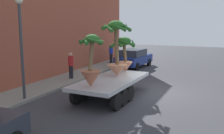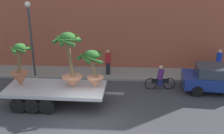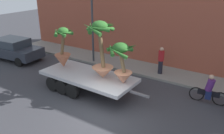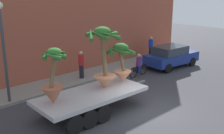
{
  "view_description": "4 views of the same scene",
  "coord_description": "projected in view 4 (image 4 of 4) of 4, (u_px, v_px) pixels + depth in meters",
  "views": [
    {
      "loc": [
        -13.6,
        -3.57,
        3.77
      ],
      "look_at": [
        -0.98,
        2.16,
        1.4
      ],
      "focal_mm": 41.21,
      "sensor_mm": 36.0,
      "label": 1
    },
    {
      "loc": [
        1.62,
        -10.88,
        6.83
      ],
      "look_at": [
        0.89,
        2.72,
        1.8
      ],
      "focal_mm": 42.77,
      "sensor_mm": 36.0,
      "label": 2
    },
    {
      "loc": [
        5.11,
        -7.08,
        5.93
      ],
      "look_at": [
        -1.08,
        2.6,
        1.32
      ],
      "focal_mm": 37.0,
      "sensor_mm": 36.0,
      "label": 3
    },
    {
      "loc": [
        -9.21,
        -7.27,
        5.48
      ],
      "look_at": [
        0.16,
        2.69,
        1.57
      ],
      "focal_mm": 43.45,
      "sensor_mm": 36.0,
      "label": 4
    }
  ],
  "objects": [
    {
      "name": "pedestrian_near_gate",
      "position": [
        81.0,
        64.0,
        16.74
      ],
      "size": [
        0.36,
        0.36,
        1.71
      ],
      "color": "black",
      "rests_on": "sidewalk"
    },
    {
      "name": "sidewalk",
      "position": [
        73.0,
        79.0,
        16.92
      ],
      "size": [
        24.0,
        2.2,
        0.15
      ],
      "primitive_type": "cube",
      "color": "gray",
      "rests_on": "ground"
    },
    {
      "name": "ground_plane",
      "position": [
        149.0,
        111.0,
        12.67
      ],
      "size": [
        60.0,
        60.0,
        0.0
      ],
      "primitive_type": "plane",
      "color": "#38383D"
    },
    {
      "name": "potted_palm_rear",
      "position": [
        104.0,
        60.0,
        12.5
      ],
      "size": [
        1.56,
        1.58,
        2.93
      ],
      "color": "tan",
      "rests_on": "flatbed_trailer"
    },
    {
      "name": "street_lamp",
      "position": [
        3.0,
        40.0,
        12.61
      ],
      "size": [
        0.36,
        0.36,
        4.83
      ],
      "color": "#383D42",
      "rests_on": "sidewalk"
    },
    {
      "name": "flatbed_trailer",
      "position": [
        87.0,
        99.0,
        12.16
      ],
      "size": [
        6.22,
        2.42,
        0.98
      ],
      "color": "#B7BABF",
      "rests_on": "ground"
    },
    {
      "name": "potted_palm_front",
      "position": [
        53.0,
        82.0,
        10.89
      ],
      "size": [
        1.16,
        1.18,
        2.31
      ],
      "color": "#B26647",
      "rests_on": "flatbed_trailer"
    },
    {
      "name": "building_facade",
      "position": [
        54.0,
        5.0,
        16.88
      ],
      "size": [
        24.0,
        1.2,
        9.1
      ],
      "primitive_type": "cube",
      "color": "#9E4C38",
      "rests_on": "ground"
    },
    {
      "name": "cyclist",
      "position": [
        139.0,
        66.0,
        17.67
      ],
      "size": [
        1.84,
        0.37,
        1.54
      ],
      "color": "black",
      "rests_on": "ground"
    },
    {
      "name": "parked_car",
      "position": [
        171.0,
        56.0,
        19.75
      ],
      "size": [
        4.36,
        2.16,
        1.58
      ],
      "color": "navy",
      "rests_on": "ground"
    },
    {
      "name": "pedestrian_far_left",
      "position": [
        151.0,
        47.0,
        21.9
      ],
      "size": [
        0.36,
        0.36,
        1.71
      ],
      "color": "black",
      "rests_on": "sidewalk"
    },
    {
      "name": "potted_palm_middle",
      "position": [
        122.0,
        62.0,
        13.37
      ],
      "size": [
        1.51,
        1.5,
        2.03
      ],
      "color": "tan",
      "rests_on": "flatbed_trailer"
    }
  ]
}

